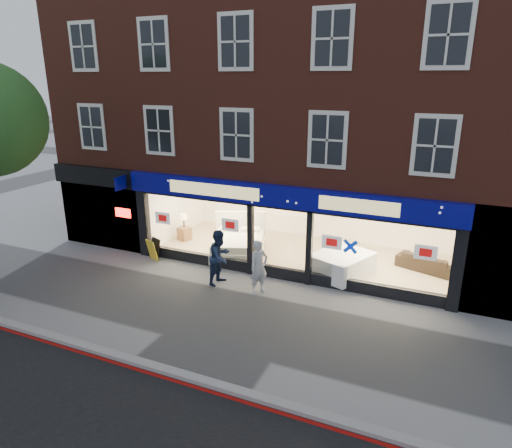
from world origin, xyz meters
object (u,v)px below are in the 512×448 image
Objects in this scene: display_bed at (239,244)px; sofa at (427,262)px; mattress_stack at (342,264)px; pedestrian_grey at (259,267)px; a_board at (154,249)px; pedestrian_blue at (220,257)px.

sofa is at bearing -10.08° from display_bed.
mattress_stack is 1.35× the size of pedestrian_grey.
pedestrian_grey is (-4.78, -3.82, 0.48)m from sofa.
sofa is at bearing 39.12° from a_board.
pedestrian_blue is at bearing 8.69° from a_board.
display_bed is 4.14m from mattress_stack.
sofa is at bearing -20.09° from pedestrian_grey.
mattress_stack is at bearing -12.37° from pedestrian_grey.
sofa is 6.14m from pedestrian_grey.
sofa is 1.10× the size of pedestrian_blue.
display_bed is 1.57× the size of pedestrian_blue.
pedestrian_grey is at bearing -87.18° from pedestrian_blue.
pedestrian_grey is 1.47m from pedestrian_blue.
a_board is (-9.50, -2.89, 0.01)m from sofa.
display_bed is at bearing 174.70° from mattress_stack.
a_board is 0.47× the size of pedestrian_grey.
pedestrian_grey is (1.99, -2.62, 0.40)m from display_bed.
pedestrian_blue reaches higher than sofa.
pedestrian_blue is (-1.46, 0.15, 0.05)m from pedestrian_grey.
pedestrian_blue is (-3.60, -2.08, 0.45)m from mattress_stack.
sofa is 7.26m from pedestrian_blue.
a_board is 4.83m from pedestrian_grey.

